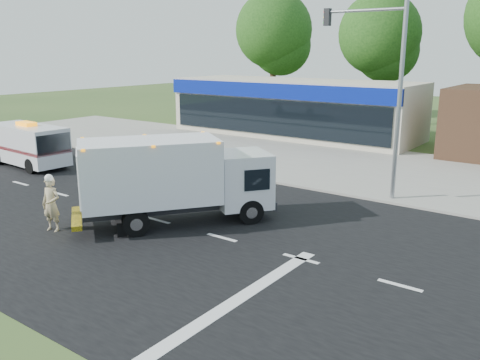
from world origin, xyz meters
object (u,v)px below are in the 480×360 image
at_px(emergency_worker, 51,203).
at_px(ambulance_van, 30,144).
at_px(traffic_signal_pole, 385,80).
at_px(ems_box_truck, 172,175).

relative_size(emergency_worker, ambulance_van, 0.39).
distance_m(emergency_worker, traffic_signal_pole, 13.48).
relative_size(ambulance_van, traffic_signal_pole, 0.65).
bearing_deg(traffic_signal_pole, ambulance_van, -163.22).
xyz_separation_m(emergency_worker, ambulance_van, (-9.76, 5.29, 0.23)).
bearing_deg(ems_box_truck, traffic_signal_pole, 4.27).
xyz_separation_m(ambulance_van, traffic_signal_pole, (17.25, 5.20, 3.71)).
distance_m(ambulance_van, traffic_signal_pole, 18.40).
relative_size(ems_box_truck, traffic_signal_pole, 0.86).
height_order(ems_box_truck, ambulance_van, ems_box_truck).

